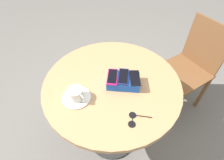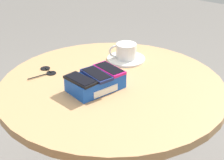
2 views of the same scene
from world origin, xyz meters
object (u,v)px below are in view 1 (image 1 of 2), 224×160
(phone_magenta, at_px, (113,77))
(saucer, at_px, (77,98))
(coffee_cup, at_px, (76,94))
(phone_black, at_px, (135,78))
(phone_box, at_px, (123,81))
(round_table, at_px, (112,97))
(sunglasses, at_px, (134,119))
(phone_navy, at_px, (123,77))
(chair_near_window, at_px, (188,68))

(phone_magenta, bearing_deg, saucer, 17.50)
(saucer, height_order, coffee_cup, coffee_cup)
(coffee_cup, bearing_deg, phone_black, -173.56)
(phone_box, xyz_separation_m, phone_black, (-0.07, 0.02, 0.03))
(round_table, relative_size, coffee_cup, 8.29)
(sunglasses, bearing_deg, phone_black, -105.86)
(phone_box, bearing_deg, round_table, -24.44)
(phone_box, xyz_separation_m, phone_navy, (-0.00, -0.01, 0.03))
(phone_navy, relative_size, saucer, 0.87)
(phone_navy, bearing_deg, saucer, 11.76)
(chair_near_window, bearing_deg, phone_box, 25.17)
(coffee_cup, distance_m, chair_near_window, 1.13)
(phone_navy, height_order, sunglasses, phone_navy)
(coffee_cup, bearing_deg, round_table, -158.94)
(phone_navy, relative_size, coffee_cup, 1.37)
(sunglasses, bearing_deg, phone_navy, -90.39)
(phone_black, relative_size, phone_magenta, 0.94)
(phone_black, distance_m, phone_magenta, 0.13)
(phone_box, bearing_deg, phone_magenta, -15.42)
(round_table, height_order, coffee_cup, coffee_cup)
(phone_navy, xyz_separation_m, coffee_cup, (0.29, 0.06, -0.02))
(chair_near_window, bearing_deg, phone_magenta, 22.35)
(phone_black, height_order, chair_near_window, chair_near_window)
(phone_black, bearing_deg, phone_box, -14.44)
(phone_box, height_order, phone_black, phone_black)
(phone_magenta, distance_m, coffee_cup, 0.24)
(round_table, relative_size, saucer, 5.24)
(saucer, bearing_deg, phone_box, -169.25)
(phone_black, distance_m, phone_navy, 0.07)
(phone_black, relative_size, coffee_cup, 1.27)
(phone_black, height_order, phone_magenta, same)
(phone_black, relative_size, phone_navy, 0.92)
(sunglasses, bearing_deg, phone_box, -90.27)
(phone_box, relative_size, coffee_cup, 2.11)
(round_table, relative_size, phone_box, 3.92)
(phone_black, distance_m, coffee_cup, 0.36)
(phone_navy, bearing_deg, phone_magenta, -10.49)
(coffee_cup, height_order, sunglasses, coffee_cup)
(phone_navy, xyz_separation_m, sunglasses, (0.00, 0.26, -0.06))
(round_table, distance_m, saucer, 0.29)
(phone_box, relative_size, chair_near_window, 0.25)
(phone_magenta, xyz_separation_m, chair_near_window, (-0.78, -0.32, -0.36))
(saucer, bearing_deg, chair_near_window, -158.73)
(phone_magenta, bearing_deg, coffee_cup, 18.05)
(chair_near_window, bearing_deg, sunglasses, 39.36)
(round_table, xyz_separation_m, sunglasses, (-0.06, 0.28, 0.15))
(sunglasses, xyz_separation_m, chair_near_window, (-0.72, -0.59, -0.30))
(phone_magenta, relative_size, sunglasses, 1.04)
(phone_magenta, height_order, sunglasses, phone_magenta)
(phone_box, bearing_deg, phone_black, 165.56)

